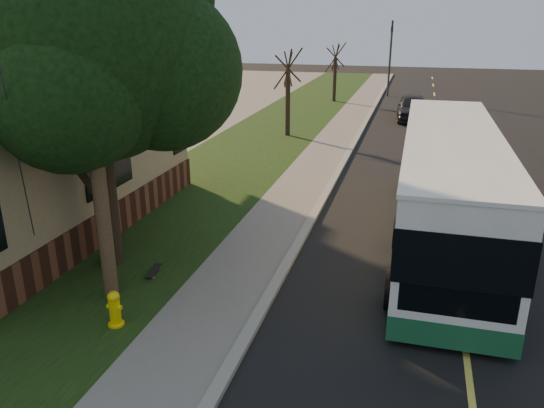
{
  "coord_description": "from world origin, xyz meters",
  "views": [
    {
      "loc": [
        2.73,
        -7.91,
        5.81
      ],
      "look_at": [
        -0.45,
        3.78,
        1.5
      ],
      "focal_mm": 35.0,
      "sensor_mm": 36.0,
      "label": 1
    }
  ],
  "objects": [
    {
      "name": "sidewalk",
      "position": [
        -1.0,
        10.0,
        0.04
      ],
      "size": [
        2.0,
        80.0,
        0.08
      ],
      "primitive_type": "cube",
      "color": "slate",
      "rests_on": "ground"
    },
    {
      "name": "dumpster",
      "position": [
        -8.79,
        8.78,
        0.78
      ],
      "size": [
        1.67,
        1.33,
        1.47
      ],
      "color": "#133219",
      "rests_on": "building_lot"
    },
    {
      "name": "road",
      "position": [
        4.0,
        10.0,
        0.01
      ],
      "size": [
        8.0,
        80.0,
        0.01
      ],
      "primitive_type": "cube",
      "color": "black",
      "rests_on": "ground"
    },
    {
      "name": "utility_pole",
      "position": [
        -3.31,
        0.99,
        4.63
      ],
      "size": [
        2.86,
        3.21,
        9.07
      ],
      "color": "#473321",
      "rests_on": "ground"
    },
    {
      "name": "skateboard_main",
      "position": [
        -2.93,
        2.23,
        0.12
      ],
      "size": [
        0.29,
        0.76,
        0.07
      ],
      "color": "black",
      "rests_on": "grass_verge"
    },
    {
      "name": "ground",
      "position": [
        0.0,
        0.0,
        0.0
      ],
      "size": [
        120.0,
        120.0,
        0.0
      ],
      "primitive_type": "plane",
      "color": "black",
      "rests_on": "ground"
    },
    {
      "name": "fire_hydrant",
      "position": [
        -2.6,
        0.0,
        0.43
      ],
      "size": [
        0.32,
        0.32,
        0.74
      ],
      "color": "yellow",
      "rests_on": "grass_verge"
    },
    {
      "name": "grass_verge",
      "position": [
        -4.5,
        10.0,
        0.04
      ],
      "size": [
        5.0,
        80.0,
        0.07
      ],
      "primitive_type": "cube",
      "color": "black",
      "rests_on": "ground"
    },
    {
      "name": "bare_tree_far",
      "position": [
        -3.0,
        30.0,
        2.0
      ],
      "size": [
        1.38,
        1.21,
        4.03
      ],
      "color": "black",
      "rests_on": "grass_verge"
    },
    {
      "name": "bare_tree_near",
      "position": [
        -3.5,
        18.0,
        2.15
      ],
      "size": [
        1.38,
        1.21,
        4.31
      ],
      "color": "black",
      "rests_on": "grass_verge"
    },
    {
      "name": "transit_bus",
      "position": [
        3.71,
        6.22,
        1.6
      ],
      "size": [
        2.55,
        11.07,
        3.0
      ],
      "color": "silver",
      "rests_on": "ground"
    },
    {
      "name": "leafy_tree",
      "position": [
        -4.17,
        2.65,
        5.17
      ],
      "size": [
        6.3,
        6.0,
        7.8
      ],
      "color": "black",
      "rests_on": "grass_verge"
    },
    {
      "name": "traffic_signal",
      "position": [
        0.5,
        34.0,
        3.16
      ],
      "size": [
        0.18,
        0.22,
        5.5
      ],
      "color": "#2D2D30",
      "rests_on": "ground"
    },
    {
      "name": "distant_car",
      "position": [
        2.53,
        24.33,
        0.74
      ],
      "size": [
        1.99,
        4.45,
        1.49
      ],
      "primitive_type": "imported",
      "rotation": [
        0.0,
        0.0,
        0.05
      ],
      "color": "black",
      "rests_on": "ground"
    },
    {
      "name": "curb",
      "position": [
        0.0,
        10.0,
        0.06
      ],
      "size": [
        0.25,
        80.0,
        0.12
      ],
      "primitive_type": "cube",
      "color": "gray",
      "rests_on": "ground"
    }
  ]
}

